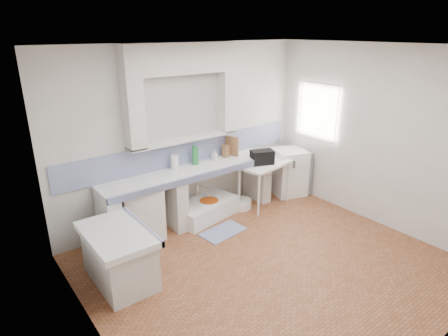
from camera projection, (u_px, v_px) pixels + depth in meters
floor at (269, 265)px, 5.08m from camera, size 4.50×4.50×0.00m
ceiling at (280, 46)px, 4.11m from camera, size 4.50×4.50×0.00m
wall_back at (186, 133)px, 6.08m from camera, size 4.50×0.00×4.50m
wall_front at (446, 234)px, 3.10m from camera, size 4.50×0.00×4.50m
wall_left at (89, 221)px, 3.31m from camera, size 0.00×4.50×4.50m
wall_right at (378, 137)px, 5.88m from camera, size 0.00×4.50×4.50m
alcove_mass at (182, 58)px, 5.53m from camera, size 1.90×0.25×0.45m
window_frame at (324, 111)px, 6.80m from camera, size 0.35×0.86×1.06m
lace_valance at (321, 90)px, 6.59m from camera, size 0.01×0.84×0.24m
counter_slab at (192, 171)px, 5.99m from camera, size 3.00×0.60×0.08m
counter_lip at (202, 177)px, 5.78m from camera, size 3.00×0.04×0.10m
counter_pier_left at (110, 222)px, 5.35m from camera, size 0.20×0.55×0.82m
counter_pier_mid at (174, 203)px, 5.95m from camera, size 0.20×0.55×0.82m
counter_pier_right at (257, 178)px, 6.94m from camera, size 0.20×0.55×0.82m
peninsula_top at (117, 234)px, 4.55m from camera, size 0.70×1.10×0.08m
peninsula_base at (120, 259)px, 4.67m from camera, size 0.60×1.00×0.62m
peninsula_lip at (142, 226)px, 4.74m from camera, size 0.04×1.10×0.10m
backsplash at (187, 151)px, 6.18m from camera, size 4.27×0.03×0.40m
stove at (141, 212)px, 5.64m from camera, size 0.65×0.64×0.83m
sink at (205, 210)px, 6.34m from camera, size 1.18×0.78×0.26m
side_table at (264, 184)px, 6.70m from camera, size 1.02×0.67×0.04m
fridge at (289, 172)px, 7.18m from camera, size 0.71×0.71×0.87m
bucket_red at (200, 215)px, 6.17m from camera, size 0.38×0.38×0.27m
bucket_orange at (209, 208)px, 6.36m from camera, size 0.37×0.37×0.29m
bucket_blue at (219, 205)px, 6.51m from camera, size 0.38×0.38×0.27m
basin_white at (240, 204)px, 6.69m from camera, size 0.39×0.39×0.15m
water_bottle_a at (189, 208)px, 6.35m from camera, size 0.10×0.10×0.32m
water_bottle_b at (205, 203)px, 6.54m from camera, size 0.10×0.10×0.30m
black_bag at (262, 157)px, 6.49m from camera, size 0.44×0.34×0.24m
green_bottle_a at (194, 155)px, 6.12m from camera, size 0.08×0.08×0.32m
green_bottle_b at (197, 156)px, 6.15m from camera, size 0.08×0.08×0.28m
knife_block at (226, 151)px, 6.50m from camera, size 0.13×0.12×0.22m
cutting_board at (232, 146)px, 6.55m from camera, size 0.12×0.24×0.34m
paper_towel at (174, 162)px, 5.92m from camera, size 0.15×0.15×0.24m
soap_bottle at (214, 155)px, 6.37m from camera, size 0.09×0.09×0.18m
rug at (223, 232)px, 5.91m from camera, size 0.75×0.48×0.01m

